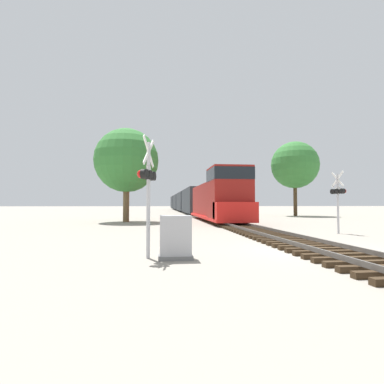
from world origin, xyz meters
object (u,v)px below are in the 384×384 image
Objects in this scene: crossing_signal_far at (338,194)px; tree_mid_background at (295,165)px; relay_cabinet at (175,238)px; freight_train at (186,202)px; crossing_signal_near at (147,182)px; tree_far_right at (126,161)px.

tree_mid_background is at bearing -31.43° from crossing_signal_far.
relay_cabinet is 36.38m from tree_mid_background.
relay_cabinet is 0.13× the size of tree_mid_background.
crossing_signal_far reaches higher than relay_cabinet.
tree_mid_background is (13.34, -22.34, 5.01)m from freight_train.
relay_cabinet is at bearing -121.09° from tree_mid_background.
tree_mid_background reaches higher than freight_train.
freight_train is at bearing -167.84° from crossing_signal_near.
tree_far_right reaches higher than crossing_signal_near.
crossing_signal_far is at bearing 140.43° from crossing_signal_near.
freight_train is at bearing 75.49° from tree_far_right.
relay_cabinet is (-5.15, -53.00, -1.46)m from freight_train.
tree_mid_background is at bearing 58.91° from relay_cabinet.
crossing_signal_near is 2.85× the size of relay_cabinet.
crossing_signal_far is 11.94m from relay_cabinet.
crossing_signal_far is at bearing -43.62° from tree_far_right.
tree_mid_background reaches higher than crossing_signal_near.
freight_train is 26.50m from tree_mid_background.
relay_cabinet is at bearing 91.63° from crossing_signal_near.
crossing_signal_near is 36.34m from tree_mid_background.
crossing_signal_near is at bearing -96.51° from freight_train.
freight_train is at bearing 120.84° from tree_mid_background.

